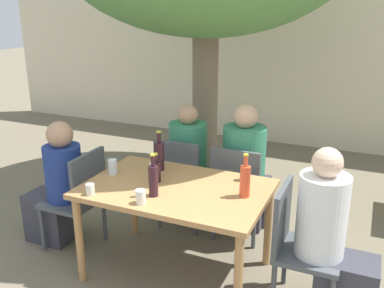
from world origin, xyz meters
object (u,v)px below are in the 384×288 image
Objects in this scene: patio_chair_0 at (79,195)px; drinking_glass_3 at (154,170)px; person_seated_0 at (57,190)px; dining_table_front at (176,197)px; patio_chair_3 at (238,188)px; wine_bottle_0 at (159,155)px; patio_chair_2 at (182,178)px; soda_bottle_3 at (245,180)px; person_seated_3 at (246,173)px; wine_bottle_2 at (156,171)px; drinking_glass_2 at (141,197)px; drinking_glass_0 at (112,167)px; wine_bottle_1 at (153,180)px; drinking_glass_1 at (90,189)px; person_seated_1 at (332,244)px; patio_chair_1 at (297,241)px; drinking_glass_4 at (245,173)px; person_seated_2 at (192,167)px.

patio_chair_0 is 7.55× the size of drinking_glass_3.
dining_table_front is at bearing 90.00° from person_seated_0.
patio_chair_3 is 0.80m from wine_bottle_0.
wine_bottle_0 reaches higher than dining_table_front.
patio_chair_2 is at bearing 89.89° from wine_bottle_0.
soda_bottle_3 is at bearing -4.73° from drinking_glass_3.
patio_chair_0 is 1.51m from person_seated_3.
wine_bottle_2 reaches higher than drinking_glass_3.
patio_chair_0 is 0.94m from drinking_glass_2.
person_seated_3 is at bearing 45.86° from drinking_glass_0.
soda_bottle_3 is (0.60, 0.25, 0.00)m from wine_bottle_1.
patio_chair_2 reaches higher than drinking_glass_1.
person_seated_3 reaches higher than wine_bottle_1.
person_seated_1 is 1.30m from wine_bottle_1.
patio_chair_1 and patio_chair_3 have the same top height.
person_seated_1 is (0.88, -0.69, 0.03)m from patio_chair_3.
drinking_glass_3 is at bearing 175.27° from soda_bottle_3.
patio_chair_2 is 10.99× the size of drinking_glass_1.
soda_bottle_3 is (-0.40, 0.04, 0.37)m from patio_chair_1.
wine_bottle_2 is at bearing 62.63° from person_seated_3.
wine_bottle_2 is 2.36× the size of drinking_glass_2.
person_seated_1 is 10.26× the size of drinking_glass_4.
patio_chair_3 is at bearing 110.93° from soda_bottle_3.
patio_chair_3 is at bearing 119.80° from patio_chair_0.
wine_bottle_0 is at bearing 77.83° from patio_chair_1.
drinking_glass_3 is (0.03, -0.81, 0.28)m from person_seated_2.
drinking_glass_2 is at bearing 108.94° from patio_chair_1.
wine_bottle_2 reaches higher than drinking_glass_0.
wine_bottle_1 is at bearing -110.39° from dining_table_front.
person_seated_3 is at bearing 43.97° from person_seated_1.
dining_table_front is 1.17m from person_seated_1.
person_seated_0 is at bearing 90.00° from person_seated_1.
patio_chair_1 reaches higher than drinking_glass_0.
drinking_glass_3 is at bearing 57.19° from person_seated_3.
drinking_glass_3 is at bearing 13.38° from drinking_glass_0.
patio_chair_3 is 0.60m from person_seated_2.
patio_chair_3 is 0.72× the size of person_seated_3.
patio_chair_1 is at bearing 90.00° from patio_chair_0.
wine_bottle_1 is 3.20× the size of drinking_glass_2.
wine_bottle_0 is at bearing -174.38° from drinking_glass_4.
person_seated_3 is at bearing 73.33° from drinking_glass_2.
person_seated_1 reaches higher than patio_chair_0.
person_seated_2 is at bearing 96.04° from wine_bottle_2.
drinking_glass_3 is (0.34, 0.08, -0.00)m from drinking_glass_0.
person_seated_0 reaches higher than patio_chair_1.
person_seated_2 is at bearing 99.99° from wine_bottle_1.
person_seated_2 is at bearing 92.41° from drinking_glass_3.
drinking_glass_1 is (-0.79, -1.29, 0.23)m from person_seated_3.
drinking_glass_2 is (-0.10, -0.35, 0.13)m from dining_table_front.
person_seated_3 reaches higher than drinking_glass_3.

